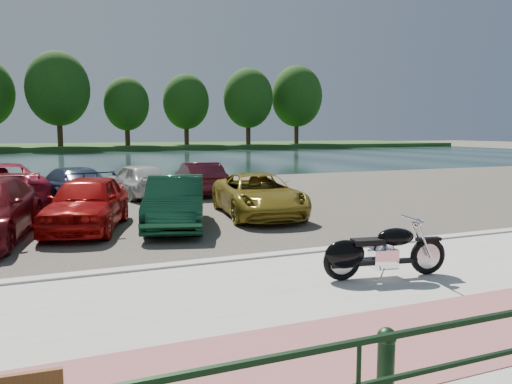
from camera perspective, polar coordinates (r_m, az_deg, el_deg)
ground at (r=8.82m, az=7.75°, el=-10.74°), size 200.00×200.00×0.00m
promenade at (r=8.00m, az=11.43°, el=-12.32°), size 60.00×6.00×0.10m
pink_path at (r=6.87m, az=18.65°, el=-15.38°), size 60.00×2.00×0.01m
kerb at (r=10.51m, az=2.25°, el=-7.37°), size 60.00×0.30×0.14m
parking_lot at (r=18.93m, az=-9.16°, el=-1.15°), size 60.00×18.00×0.04m
river at (r=47.52m, az=-17.22°, el=3.48°), size 120.00×40.00×0.00m
far_bank at (r=79.40m, az=-19.34°, el=4.91°), size 120.00×24.00×0.60m
bollards at (r=4.88m, az=12.95°, el=-19.17°), size 10.68×0.18×0.81m
far_trees at (r=73.70m, az=-15.86°, el=10.51°), size 70.25×10.68×12.52m
motorcycle at (r=9.04m, az=13.37°, el=-6.74°), size 2.32×0.81×1.05m
car_4 at (r=14.05m, az=-18.74°, el=-1.16°), size 2.89×4.61×1.46m
car_5 at (r=13.80m, az=-9.17°, el=-1.13°), size 2.63×4.52×1.41m
car_6 at (r=15.49m, az=0.25°, el=-0.32°), size 2.77×4.99×1.32m
car_10 at (r=19.68m, az=-27.14°, el=0.77°), size 3.46×5.85×1.52m
car_11 at (r=19.38m, az=-20.34°, el=0.75°), size 2.96×4.94×1.34m
car_12 at (r=20.41m, az=-13.37°, el=1.35°), size 2.47×4.30×1.38m
car_13 at (r=21.01m, az=-6.51°, el=1.60°), size 1.61×4.13×1.34m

